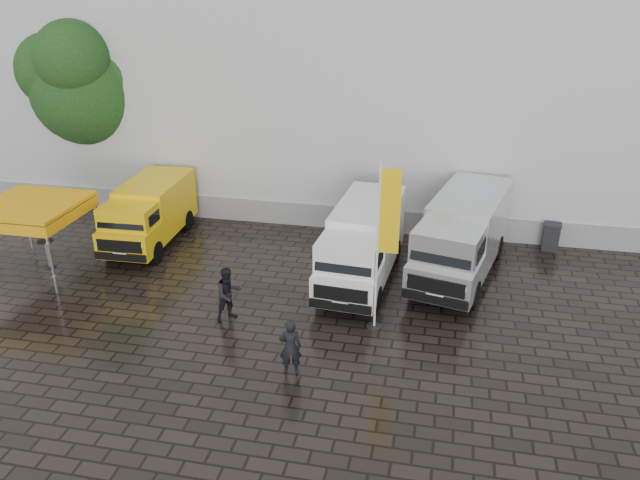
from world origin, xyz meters
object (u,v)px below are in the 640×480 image
object	(u,v)px
canopy_tent	(31,207)
person_tent	(229,294)
wheelie_bin	(551,236)
van_silver	(462,239)
van_yellow	(149,215)
van_white	(362,246)
person_front	(290,347)
flagpole	(384,238)
cocktail_table	(48,254)

from	to	relation	value
canopy_tent	person_tent	world-z (taller)	canopy_tent
wheelie_bin	van_silver	bearing A→B (deg)	-131.48
van_yellow	van_white	size ratio (longest dim) A/B	0.86
person_front	person_tent	size ratio (longest dim) A/B	0.94
wheelie_bin	person_tent	world-z (taller)	person_tent
van_yellow	wheelie_bin	distance (m)	16.28
van_yellow	flagpole	xyz separation A→B (m)	(10.01, -4.61, 1.86)
cocktail_table	wheelie_bin	bearing A→B (deg)	16.70
cocktail_table	person_tent	world-z (taller)	person_tent
flagpole	cocktail_table	world-z (taller)	flagpole
canopy_tent	flagpole	size ratio (longest dim) A/B	0.61
van_white	cocktail_table	bearing A→B (deg)	-169.12
person_tent	van_silver	bearing A→B (deg)	-13.95
flagpole	person_tent	bearing A→B (deg)	-174.61
van_yellow	cocktail_table	xyz separation A→B (m)	(-2.83, -2.90, -0.69)
van_silver	cocktail_table	size ratio (longest dim) A/B	6.14
cocktail_table	person_tent	bearing A→B (deg)	-15.22
van_yellow	wheelie_bin	size ratio (longest dim) A/B	4.85
flagpole	cocktail_table	xyz separation A→B (m)	(-12.84, 1.72, -2.55)
flagpole	wheelie_bin	size ratio (longest dim) A/B	4.96
van_silver	person_tent	xyz separation A→B (m)	(-7.26, -4.72, -0.55)
canopy_tent	wheelie_bin	world-z (taller)	canopy_tent
van_silver	van_yellow	bearing A→B (deg)	-168.21
van_yellow	cocktail_table	world-z (taller)	van_yellow
flagpole	person_tent	distance (m)	5.33
van_silver	flagpole	size ratio (longest dim) A/B	1.23
van_white	canopy_tent	distance (m)	12.07
wheelie_bin	person_front	bearing A→B (deg)	-120.82
van_yellow	van_silver	world-z (taller)	van_silver
van_white	person_tent	xyz separation A→B (m)	(-3.78, -3.57, -0.44)
flagpole	person_front	xyz separation A→B (m)	(-2.18, -2.92, -2.24)
van_yellow	wheelie_bin	bearing A→B (deg)	7.73
canopy_tent	van_silver	bearing A→B (deg)	10.30
cocktail_table	canopy_tent	bearing A→B (deg)	-117.17
van_yellow	person_tent	distance (m)	7.25
flagpole	person_tent	xyz separation A→B (m)	(-4.84, -0.46, -2.18)
van_white	person_front	world-z (taller)	van_white
van_white	canopy_tent	world-z (taller)	van_white
van_white	canopy_tent	size ratio (longest dim) A/B	1.86
canopy_tent	cocktail_table	size ratio (longest dim) A/B	3.07
van_silver	canopy_tent	size ratio (longest dim) A/B	2.00
person_front	flagpole	bearing A→B (deg)	-141.66
van_silver	wheelie_bin	world-z (taller)	van_silver
van_yellow	canopy_tent	world-z (taller)	canopy_tent
wheelie_bin	canopy_tent	bearing A→B (deg)	-155.01
canopy_tent	person_tent	size ratio (longest dim) A/B	1.85
canopy_tent	cocktail_table	distance (m)	2.00
van_yellow	person_tent	xyz separation A→B (m)	(5.17, -5.07, -0.33)
van_silver	wheelie_bin	bearing A→B (deg)	54.19
van_yellow	wheelie_bin	world-z (taller)	van_yellow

